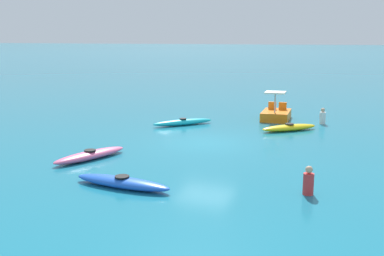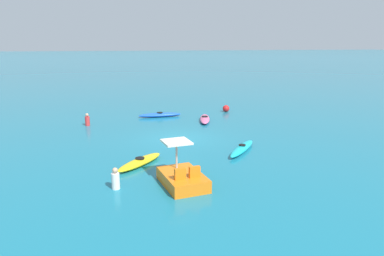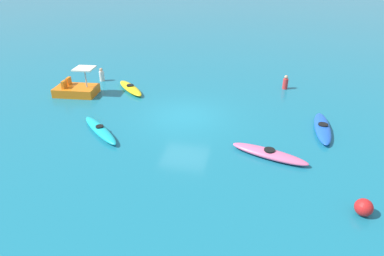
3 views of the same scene
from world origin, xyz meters
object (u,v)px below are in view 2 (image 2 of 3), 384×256
object	(u,v)px
buoy_red	(226,108)
pedal_boat_orange	(182,177)
kayak_yellow	(140,162)
person_by_kayaks	(87,120)
person_near_shore	(116,180)
kayak_cyan	(242,148)
kayak_blue	(160,115)
kayak_pink	(205,119)

from	to	relation	value
buoy_red	pedal_boat_orange	bearing A→B (deg)	-28.79
kayak_yellow	person_by_kayaks	distance (m)	9.63
kayak_yellow	person_near_shore	size ratio (longest dim) A/B	3.08
kayak_yellow	kayak_cyan	distance (m)	5.58
buoy_red	kayak_cyan	bearing A→B (deg)	-18.19
buoy_red	person_near_shore	distance (m)	17.27
kayak_cyan	person_near_shore	xyz separation A→B (m)	(3.10, -6.90, 0.22)
kayak_blue	buoy_red	bearing A→B (deg)	94.34
kayak_pink	pedal_boat_orange	distance (m)	12.27
kayak_yellow	person_near_shore	distance (m)	2.85
pedal_boat_orange	buoy_red	size ratio (longest dim) A/B	4.46
kayak_yellow	buoy_red	xyz separation A→B (m)	(-11.29, 9.06, 0.12)
kayak_blue	person_near_shore	world-z (taller)	person_near_shore
kayak_yellow	person_near_shore	world-z (taller)	person_near_shore
kayak_cyan	pedal_boat_orange	distance (m)	5.54
kayak_pink	person_by_kayaks	xyz separation A→B (m)	(-1.00, -8.36, 0.22)
kayak_blue	pedal_boat_orange	world-z (taller)	pedal_boat_orange
kayak_yellow	person_by_kayaks	size ratio (longest dim) A/B	3.08
kayak_cyan	person_by_kayaks	world-z (taller)	person_by_kayaks
kayak_pink	kayak_blue	distance (m)	3.80
person_near_shore	kayak_yellow	bearing A→B (deg)	151.64
kayak_yellow	pedal_boat_orange	world-z (taller)	pedal_boat_orange
kayak_pink	kayak_yellow	xyz separation A→B (m)	(8.36, -6.15, 0.00)
kayak_yellow	buoy_red	size ratio (longest dim) A/B	4.74
kayak_blue	kayak_yellow	bearing A→B (deg)	-16.80
buoy_red	person_near_shore	xyz separation A→B (m)	(13.79, -10.41, 0.10)
kayak_pink	kayak_cyan	size ratio (longest dim) A/B	1.14
kayak_yellow	kayak_cyan	world-z (taller)	same
kayak_cyan	person_near_shore	size ratio (longest dim) A/B	3.28
pedal_boat_orange	person_near_shore	bearing A→B (deg)	-98.74
kayak_pink	buoy_red	world-z (taller)	buoy_red
kayak_cyan	kayak_yellow	bearing A→B (deg)	-83.76
person_near_shore	pedal_boat_orange	bearing A→B (deg)	81.26
kayak_pink	pedal_boat_orange	xyz separation A→B (m)	(11.26, -4.88, 0.17)
kayak_pink	person_near_shore	size ratio (longest dim) A/B	3.73
person_by_kayaks	kayak_pink	bearing A→B (deg)	83.16
kayak_cyan	person_near_shore	distance (m)	7.57
person_near_shore	person_by_kayaks	world-z (taller)	same
pedal_boat_orange	person_near_shore	xyz separation A→B (m)	(-0.40, -2.61, 0.05)
pedal_boat_orange	kayak_cyan	bearing A→B (deg)	129.28
kayak_cyan	kayak_blue	bearing A→B (deg)	-167.48
kayak_cyan	person_by_kayaks	xyz separation A→B (m)	(-8.76, -7.77, 0.22)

